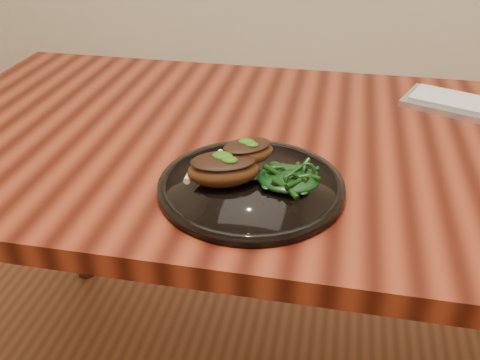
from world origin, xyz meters
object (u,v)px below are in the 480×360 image
(lamb_chop_front, at_px, (223,169))
(greens_heap, at_px, (289,175))
(plate, at_px, (251,186))
(desk, at_px, (309,178))

(lamb_chop_front, height_order, greens_heap, lamb_chop_front)
(plate, distance_m, greens_heap, 0.06)
(lamb_chop_front, bearing_deg, greens_heap, 8.91)
(greens_heap, bearing_deg, desk, 83.29)
(plate, bearing_deg, lamb_chop_front, -166.20)
(desk, height_order, plate, plate)
(desk, bearing_deg, plate, -112.41)
(plate, xyz_separation_m, greens_heap, (0.06, 0.01, 0.02))
(desk, bearing_deg, lamb_chop_front, -120.97)
(plate, relative_size, lamb_chop_front, 2.25)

